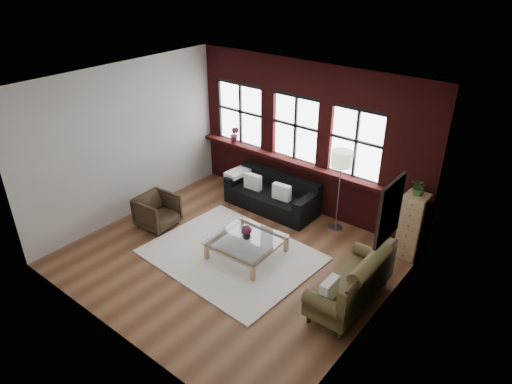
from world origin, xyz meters
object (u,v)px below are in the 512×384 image
Objects in this scene: vintage_settee at (351,279)px; vase at (247,236)px; armchair at (157,211)px; coffee_table at (247,248)px; dark_sofa at (271,193)px; drawer_chest at (412,226)px; floor_lamp at (339,188)px.

vase is at bearing -178.69° from vintage_settee.
coffee_table is (2.11, 0.32, -0.15)m from armchair.
dark_sofa is 3.05m from drawer_chest.
vintage_settee is 2.40× the size of armchair.
coffee_table is 7.56× the size of vase.
coffee_table is at bearing -67.24° from dark_sofa.
vintage_settee is at bearing -89.25° from armchair.
floor_lamp reaches higher than armchair.
dark_sofa is 3.26m from vintage_settee.
coffee_table is (0.72, -1.71, -0.18)m from dark_sofa.
coffee_table is 0.63× the size of floor_lamp.
floor_lamp is at bearing 6.22° from dark_sofa.
drawer_chest is at bearing 0.56° from floor_lamp.
dark_sofa is at bearing 112.76° from coffee_table.
vintage_settee reaches higher than vase.
armchair is (-1.39, -2.02, -0.03)m from dark_sofa.
vase reaches higher than coffee_table.
coffee_table is 0.92× the size of drawer_chest.
armchair is at bearing -175.05° from vintage_settee.
vase is (2.11, 0.32, 0.12)m from armchair.
drawer_chest reaches higher than vase.
armchair reaches higher than vase.
vase is 2.09m from floor_lamp.
vintage_settee is 0.96× the size of floor_lamp.
floor_lamp is at bearing 66.78° from vase.
vase is at bearing -140.79° from drawer_chest.
dark_sofa is 1.63m from floor_lamp.
vintage_settee is 2.11m from coffee_table.
floor_lamp is at bearing 66.78° from coffee_table.
armchair is 2.13m from vase.
vintage_settee reaches higher than armchair.
coffee_table is 0.27m from vase.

